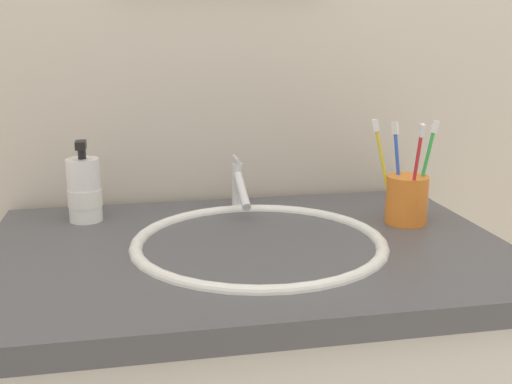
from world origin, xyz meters
TOP-DOWN VIEW (x-y plane):
  - tiled_wall_back at (0.00, 0.36)m, footprint 2.14×0.04m
  - sink_basin at (0.02, -0.00)m, footprint 0.47×0.47m
  - faucet at (0.02, 0.22)m, footprint 0.02×0.16m
  - toothbrush_cup at (0.34, 0.07)m, footprint 0.08×0.08m
  - toothbrush_green at (0.37, 0.06)m, footprint 0.04×0.02m
  - toothbrush_red at (0.33, 0.03)m, footprint 0.01×0.05m
  - toothbrush_yellow at (0.29, 0.09)m, footprint 0.05×0.02m
  - toothbrush_blue at (0.32, 0.09)m, footprint 0.03×0.04m
  - soap_dispenser at (-0.30, 0.21)m, footprint 0.07×0.07m

SIDE VIEW (x-z plane):
  - sink_basin at x=0.02m, z-range 0.82..0.93m
  - toothbrush_cup at x=0.34m, z-range 0.91..1.01m
  - faucet at x=0.02m, z-range 0.91..1.02m
  - soap_dispenser at x=-0.30m, z-range 0.89..1.06m
  - toothbrush_blue at x=0.32m, z-range 0.93..1.13m
  - toothbrush_green at x=0.37m, z-range 0.93..1.13m
  - toothbrush_yellow at x=0.29m, z-range 0.93..1.13m
  - toothbrush_red at x=0.33m, z-range 0.93..1.13m
  - tiled_wall_back at x=0.00m, z-range 0.00..2.40m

